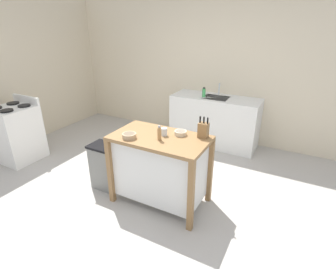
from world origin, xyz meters
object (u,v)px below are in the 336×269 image
Objects in this scene: pepper_grinder at (159,133)px; knife_block at (203,130)px; bowl_ceramic_wide at (180,133)px; drinking_cup at (164,132)px; sink_faucet at (219,89)px; bowl_ceramic_small at (129,136)px; kitchen_island at (160,166)px; stove at (17,133)px; bottle_dish_soap at (204,92)px; trash_bin at (105,166)px.

knife_block is at bearing 37.05° from pepper_grinder.
knife_block is 0.27m from bowl_ceramic_wide.
sink_faucet is (-0.01, 2.04, 0.06)m from drinking_cup.
bowl_ceramic_small is 1.75× the size of drinking_cup.
bowl_ceramic_small reaches higher than kitchen_island.
kitchen_island is 0.54m from bowl_ceramic_small.
stove is (-2.62, -0.04, -0.52)m from pepper_grinder.
kitchen_island is 7.87× the size of bowl_ceramic_wide.
sink_faucet is at bearing 40.42° from stove.
kitchen_island is 2.58m from stove.
kitchen_island is 0.69m from knife_block.
bottle_dish_soap is (-0.23, 1.95, -0.01)m from pepper_grinder.
bowl_ceramic_small is 0.72× the size of sink_faucet.
trash_bin is at bearing -166.26° from knife_block.
sink_faucet is at bearing 82.59° from bowl_ceramic_small.
bowl_ceramic_small is 0.40m from drinking_cup.
knife_block is 0.84m from bowl_ceramic_small.
drinking_cup is (-0.16, -0.10, 0.02)m from bowl_ceramic_wide.
pepper_grinder is at bearing 20.01° from bowl_ceramic_small.
knife_block is at bearing 26.56° from kitchen_island.
drinking_cup is at bearing 95.51° from pepper_grinder.
trash_bin is at bearing -110.58° from sink_faucet.
bowl_ceramic_wide is 0.82× the size of pepper_grinder.
sink_faucet reaches higher than bowl_ceramic_small.
bowl_ceramic_wide is 1.57× the size of drinking_cup.
bowl_ceramic_wide is 1.95m from sink_faucet.
bottle_dish_soap is 3.15m from stove.
pepper_grinder is at bearing -142.95° from knife_block.
stove is (-2.40, -1.99, -0.51)m from bottle_dish_soap.
knife_block is 0.45m from drinking_cup.
bowl_ceramic_wide is at bearing -84.96° from sink_faucet.
knife_block is at bearing 6.40° from stove.
sink_faucet is (0.82, 2.18, 0.68)m from trash_bin.
sink_faucet is (-0.03, 2.17, 0.03)m from pepper_grinder.
kitchen_island is 0.82m from trash_bin.
sink_faucet is at bearing 48.15° from bottle_dish_soap.
bowl_ceramic_small is at bearing -141.01° from drinking_cup.
pepper_grinder is 0.17× the size of stove.
sink_faucet is (0.02, 2.09, 0.50)m from kitchen_island.
pepper_grinder is 1.96m from bottle_dish_soap.
sink_faucet reaches higher than bottle_dish_soap.
drinking_cup is 1.04m from trash_bin.
bowl_ceramic_small is 2.07m from bottle_dish_soap.
sink_faucet is (-0.17, 1.94, 0.08)m from bowl_ceramic_wide.
drinking_cup is 1.83m from bottle_dish_soap.
bowl_ceramic_wide is 1.18m from trash_bin.
pepper_grinder reaches higher than bowl_ceramic_wide.
bottle_dish_soap is at bearing 102.22° from bowl_ceramic_wide.
bottle_dish_soap is at bearing 39.67° from stove.
drinking_cup is at bearing -83.31° from bottle_dish_soap.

